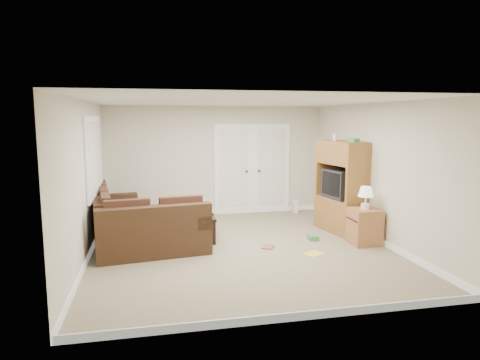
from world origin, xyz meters
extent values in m
plane|color=gray|center=(0.00, 0.00, 0.00)|extent=(5.50, 5.50, 0.00)
cube|color=silver|center=(0.00, 0.00, 2.50)|extent=(5.00, 5.50, 0.02)
cube|color=beige|center=(-2.50, 0.00, 1.25)|extent=(0.02, 5.50, 2.50)
cube|color=beige|center=(2.50, 0.00, 1.25)|extent=(0.02, 5.50, 2.50)
cube|color=beige|center=(0.00, 2.75, 1.25)|extent=(5.00, 0.02, 2.50)
cube|color=beige|center=(0.00, -2.75, 1.25)|extent=(5.00, 0.02, 2.50)
cube|color=silver|center=(0.40, 2.72, 1.02)|extent=(0.90, 0.04, 2.13)
cube|color=silver|center=(1.30, 2.72, 1.02)|extent=(0.90, 0.04, 2.13)
cube|color=white|center=(0.40, 2.69, 1.07)|extent=(0.68, 0.02, 1.80)
cube|color=white|center=(1.30, 2.69, 1.07)|extent=(0.68, 0.02, 1.80)
cube|color=silver|center=(-2.47, 1.00, 1.55)|extent=(0.04, 1.92, 1.42)
cube|color=white|center=(-2.44, 1.00, 1.55)|extent=(0.02, 1.74, 1.24)
cube|color=#3B2616|center=(-2.10, 1.15, 0.21)|extent=(1.22, 2.42, 0.42)
cube|color=#3B2616|center=(-2.43, 1.11, 0.64)|extent=(0.56, 2.33, 0.43)
cube|color=#3B2616|center=(-2.24, 2.18, 0.53)|extent=(0.93, 0.36, 0.22)
cube|color=#472A1C|center=(-2.02, 1.17, 0.48)|extent=(0.90, 2.28, 0.12)
cube|color=#3B2616|center=(-1.49, 0.07, 0.21)|extent=(1.92, 1.15, 0.42)
cube|color=#3B2616|center=(-1.45, -0.26, 0.64)|extent=(1.83, 0.49, 0.43)
cube|color=#3B2616|center=(-0.71, 0.17, 0.53)|extent=(0.36, 0.93, 0.22)
cube|color=#472A1C|center=(-1.50, 0.15, 0.48)|extent=(1.78, 0.83, 0.12)
cube|color=black|center=(-0.71, 0.17, 0.66)|extent=(0.43, 0.84, 0.03)
cube|color=red|center=(-0.74, 0.39, 0.68)|extent=(0.34, 0.16, 0.02)
cube|color=black|center=(-0.66, 0.83, 0.44)|extent=(0.57, 1.13, 0.05)
cube|color=black|center=(-0.66, 0.83, 0.15)|extent=(0.49, 1.05, 0.03)
cylinder|color=white|center=(-0.76, 0.78, 0.54)|extent=(0.09, 0.09, 0.16)
cylinder|color=red|center=(-0.76, 0.78, 0.70)|extent=(0.01, 0.01, 0.14)
cube|color=#2D5995|center=(-0.64, 0.52, 0.51)|extent=(0.23, 0.12, 0.09)
cube|color=white|center=(-0.66, 0.72, 0.46)|extent=(0.37, 0.62, 0.00)
cube|color=olive|center=(2.20, 0.70, 0.33)|extent=(0.79, 1.20, 0.67)
cube|color=olive|center=(2.20, 0.70, 1.56)|extent=(0.79, 1.20, 0.45)
cube|color=black|center=(2.18, 0.70, 0.95)|extent=(0.64, 0.75, 0.56)
cube|color=black|center=(1.91, 0.65, 0.97)|extent=(0.11, 0.57, 0.45)
cube|color=#3D874D|center=(2.25, 0.43, 1.82)|extent=(0.17, 0.22, 0.07)
cylinder|color=white|center=(2.14, 1.03, 1.85)|extent=(0.08, 0.08, 0.13)
cube|color=#A5693C|center=(2.20, -0.21, 0.32)|extent=(0.49, 0.49, 0.64)
cylinder|color=white|center=(2.20, -0.21, 0.68)|extent=(0.16, 0.16, 0.10)
cylinder|color=white|center=(2.20, -0.21, 0.80)|extent=(0.03, 0.03, 0.14)
cone|color=beige|center=(2.20, -0.21, 0.95)|extent=(0.27, 0.27, 0.18)
cube|color=white|center=(1.83, 2.45, 0.15)|extent=(0.12, 0.10, 0.30)
cube|color=yellow|center=(1.12, -0.56, 0.00)|extent=(0.39, 0.37, 0.01)
cube|color=#3D874D|center=(1.40, 0.22, 0.04)|extent=(0.17, 0.23, 0.09)
imported|color=brown|center=(0.40, -0.02, 0.01)|extent=(0.28, 0.30, 0.02)
camera|label=1|loc=(-1.48, -6.98, 2.23)|focal=32.00mm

